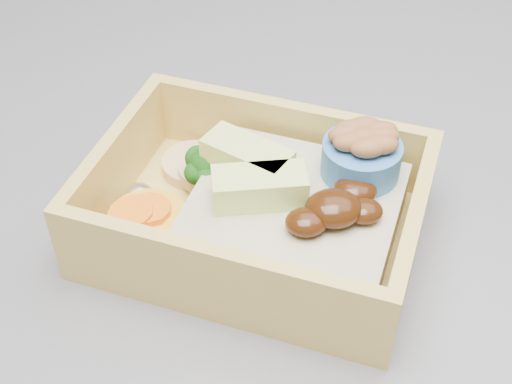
{
  "coord_description": "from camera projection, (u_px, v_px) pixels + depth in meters",
  "views": [
    {
      "loc": [
        -0.24,
        -0.51,
        1.27
      ],
      "look_at": [
        -0.22,
        -0.18,
        0.96
      ],
      "focal_mm": 50.0,
      "sensor_mm": 36.0,
      "label": 1
    }
  ],
  "objects": [
    {
      "name": "bento_box",
      "position": [
        268.0,
        207.0,
        0.46
      ],
      "size": [
        0.25,
        0.22,
        0.08
      ],
      "rotation": [
        0.0,
        0.0,
        -0.4
      ],
      "color": "#D3B257",
      "rests_on": "island"
    }
  ]
}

